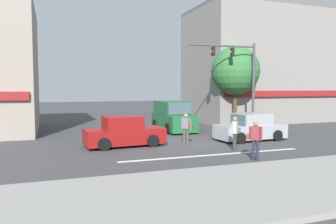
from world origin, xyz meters
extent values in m
plane|color=#3D3D3F|center=(0.00, 0.00, 0.00)|extent=(120.00, 120.00, 0.00)
cube|color=silver|center=(0.00, -3.50, 0.00)|extent=(9.00, 0.24, 0.01)
cube|color=gray|center=(0.00, -8.50, 0.08)|extent=(40.00, 5.00, 0.16)
cube|color=gray|center=(12.28, 10.08, 5.04)|extent=(13.65, 8.23, 10.07)
cube|color=maroon|center=(12.28, 5.87, 2.60)|extent=(12.97, 0.24, 0.50)
cube|color=#635F5B|center=(12.28, 10.08, 10.22)|extent=(13.65, 8.23, 0.30)
cylinder|color=#4C3823|center=(6.43, 5.39, 1.50)|extent=(0.32, 0.32, 3.00)
sphere|color=#337038|center=(6.43, 5.39, 4.39)|extent=(3.73, 3.73, 3.73)
cylinder|color=brown|center=(-8.99, 4.41, 4.28)|extent=(0.22, 0.22, 8.55)
cylinder|color=brown|center=(7.33, 7.52, 3.73)|extent=(0.22, 0.22, 7.46)
cube|color=#473828|center=(7.33, 7.52, 7.06)|extent=(1.40, 0.12, 0.10)
cylinder|color=#47474C|center=(6.61, 3.24, 3.10)|extent=(0.18, 0.18, 6.20)
cylinder|color=#47474C|center=(4.22, 3.40, 5.95)|extent=(4.80, 0.44, 0.12)
cube|color=black|center=(4.93, 3.36, 5.55)|extent=(0.22, 0.25, 0.60)
sphere|color=black|center=(4.81, 3.36, 5.73)|extent=(0.12, 0.12, 0.12)
sphere|color=orange|center=(4.81, 3.36, 5.55)|extent=(0.12, 0.12, 0.12)
sphere|color=black|center=(4.81, 3.36, 5.37)|extent=(0.12, 0.12, 0.12)
cube|color=black|center=(3.50, 3.45, 5.55)|extent=(0.22, 0.25, 0.60)
sphere|color=black|center=(3.38, 3.46, 5.73)|extent=(0.12, 0.12, 0.12)
sphere|color=orange|center=(3.38, 3.46, 5.55)|extent=(0.12, 0.12, 0.12)
sphere|color=black|center=(3.38, 3.46, 5.37)|extent=(0.12, 0.12, 0.12)
cube|color=#1E6033|center=(1.22, 5.10, 0.66)|extent=(1.85, 4.61, 1.10)
cube|color=#1E6033|center=(1.21, 5.40, 1.66)|extent=(1.81, 3.21, 0.90)
cube|color=#475666|center=(1.22, 3.78, 1.66)|extent=(1.66, 0.06, 0.76)
cylinder|color=black|center=(2.14, 3.68, 0.36)|extent=(0.20, 0.72, 0.72)
cylinder|color=black|center=(0.30, 3.68, 0.36)|extent=(0.20, 0.72, 0.72)
cylinder|color=black|center=(2.13, 6.53, 0.36)|extent=(0.20, 0.72, 0.72)
cylinder|color=black|center=(0.29, 6.53, 0.36)|extent=(0.20, 0.72, 0.72)
cube|color=maroon|center=(-3.41, 0.14, 0.54)|extent=(4.22, 2.01, 0.80)
cube|color=maroon|center=(-3.51, 0.13, 1.26)|extent=(2.01, 1.70, 0.64)
cube|color=#475666|center=(-2.54, 0.21, 1.26)|extent=(0.17, 1.44, 0.54)
cylinder|color=black|center=(-2.21, 1.08, 0.32)|extent=(0.65, 0.23, 0.64)
cylinder|color=black|center=(-2.08, -0.61, 0.32)|extent=(0.65, 0.23, 0.64)
cylinder|color=black|center=(-4.74, 0.89, 0.32)|extent=(0.65, 0.23, 0.64)
cylinder|color=black|center=(-4.61, -0.80, 0.32)|extent=(0.65, 0.23, 0.64)
cube|color=#999EA3|center=(3.94, -0.42, 0.54)|extent=(4.18, 1.89, 0.80)
cube|color=#999EA3|center=(4.04, -0.42, 1.26)|extent=(1.97, 1.65, 0.64)
cube|color=#475666|center=(3.07, -0.46, 1.26)|extent=(0.13, 1.44, 0.54)
cylinder|color=black|center=(2.71, -1.33, 0.32)|extent=(0.65, 0.21, 0.64)
cylinder|color=black|center=(2.63, 0.37, 0.32)|extent=(0.65, 0.21, 0.64)
cylinder|color=black|center=(5.25, -1.21, 0.32)|extent=(0.65, 0.21, 0.64)
cylinder|color=black|center=(5.17, 0.49, 0.32)|extent=(0.65, 0.21, 0.64)
cylinder|color=#232838|center=(1.12, -5.16, 0.43)|extent=(0.14, 0.14, 0.86)
cylinder|color=#232838|center=(1.02, -5.01, 0.43)|extent=(0.14, 0.14, 0.86)
cube|color=maroon|center=(1.07, -5.09, 1.15)|extent=(0.39, 0.42, 0.58)
sphere|color=#9E7051|center=(1.07, -5.09, 1.56)|extent=(0.22, 0.22, 0.22)
cylinder|color=maroon|center=(1.21, -5.28, 1.15)|extent=(0.09, 0.09, 0.56)
cylinder|color=maroon|center=(0.93, -4.89, 1.15)|extent=(0.09, 0.09, 0.56)
cube|color=brown|center=(0.91, -4.81, 0.98)|extent=(0.30, 0.26, 0.24)
cylinder|color=#333338|center=(1.29, -3.03, 0.43)|extent=(0.14, 0.14, 0.86)
cylinder|color=#333338|center=(1.42, -2.90, 0.43)|extent=(0.14, 0.14, 0.86)
cube|color=beige|center=(1.36, -2.96, 1.15)|extent=(0.41, 0.41, 0.58)
sphere|color=#9E7051|center=(1.36, -2.96, 1.56)|extent=(0.22, 0.22, 0.22)
cylinder|color=beige|center=(1.18, -3.13, 1.15)|extent=(0.09, 0.09, 0.56)
cylinder|color=beige|center=(1.53, -2.80, 1.15)|extent=(0.09, 0.09, 0.56)
cube|color=brown|center=(1.61, -2.77, 0.98)|extent=(0.28, 0.28, 0.24)
cylinder|color=#4C4742|center=(-0.23, -0.41, 0.43)|extent=(0.14, 0.14, 0.86)
cylinder|color=#4C4742|center=(-0.10, -0.53, 0.43)|extent=(0.14, 0.14, 0.86)
cube|color=slate|center=(-0.16, -0.47, 1.15)|extent=(0.42, 0.40, 0.58)
sphere|color=#9E7051|center=(-0.16, -0.47, 1.56)|extent=(0.22, 0.22, 0.22)
cylinder|color=slate|center=(-0.35, -0.31, 1.15)|extent=(0.09, 0.09, 0.56)
cylinder|color=slate|center=(0.02, -0.62, 1.15)|extent=(0.09, 0.09, 0.56)
cube|color=brown|center=(0.05, -0.71, 0.98)|extent=(0.27, 0.29, 0.24)
camera|label=1|loc=(-7.02, -16.68, 3.03)|focal=35.00mm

